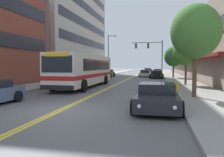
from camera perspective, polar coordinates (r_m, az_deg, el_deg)
name	(u,v)px	position (r m, az deg, el deg)	size (l,w,h in m)	color
ground_plane	(136,75)	(46.75, 6.40, 0.87)	(240.00, 240.00, 0.00)	#565659
sidewalk_left	(103,75)	(48.01, -2.39, 1.03)	(3.73, 106.00, 0.12)	gray
sidewalk_right	(172,75)	(46.63, 15.44, 0.83)	(3.73, 106.00, 0.12)	gray
centre_line	(136,75)	(46.75, 6.40, 0.87)	(0.34, 106.00, 0.01)	yellow
office_tower_left	(60,10)	(48.36, -13.41, 17.01)	(12.08, 28.99, 27.01)	#BCB7AD
storefront_row_right	(204,54)	(47.41, 22.93, 5.94)	(9.10, 68.00, 8.75)	gray
city_bus	(85,69)	(21.44, -7.10, 2.45)	(2.94, 11.97, 3.05)	silver
car_dark_grey_parked_left_near	(108,73)	(39.13, -1.18, 1.34)	(2.10, 4.71, 1.37)	#38383D
car_silver_parked_left_mid	(98,75)	(33.32, -3.56, 0.84)	(1.99, 4.70, 1.23)	#B7B7BC
car_charcoal_parked_right_foreground	(157,97)	(10.49, 11.63, -4.86)	(2.15, 4.17, 1.25)	#232328
car_black_parked_right_mid	(157,74)	(36.33, 11.57, 1.03)	(2.20, 4.38, 1.30)	black
car_white_parked_right_far	(157,72)	(47.95, 11.79, 1.61)	(2.09, 4.45, 1.33)	white
car_navy_moving_lead	(149,71)	(55.58, 9.56, 1.87)	(1.99, 4.36, 1.28)	#19234C
car_red_moving_second	(147,70)	(65.53, 9.24, 2.10)	(2.16, 4.36, 1.29)	maroon
car_champagne_moving_third	(145,74)	(40.27, 8.65, 1.27)	(2.14, 4.31, 1.27)	beige
traffic_signal_mast	(152,51)	(41.30, 10.32, 7.07)	(5.76, 0.38, 6.67)	#47474C
street_lamp_left_near	(49,33)	(20.40, -16.11, 11.40)	(2.36, 0.28, 8.38)	#47474C
street_lamp_left_far	(109,52)	(43.87, -0.70, 6.93)	(1.83, 0.28, 8.11)	#47474C
street_tree_right_near	(196,32)	(14.56, 20.98, 11.38)	(3.03, 3.03, 5.71)	brown
street_tree_right_mid	(186,52)	(23.29, 18.79, 6.66)	(2.56, 2.56, 4.76)	brown
street_tree_right_far	(174,57)	(35.95, 15.78, 5.55)	(2.89, 2.89, 4.96)	brown
fire_hydrant	(178,86)	(17.55, 16.76, -1.91)	(0.30, 0.22, 0.74)	yellow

